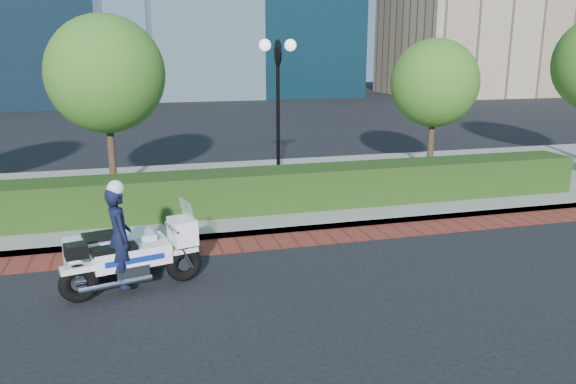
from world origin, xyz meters
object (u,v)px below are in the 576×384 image
object	(u,v)px
lamppost	(278,92)
police_motorcycle	(122,249)
tree_b	(106,74)
tree_c	(435,83)

from	to	relation	value
lamppost	police_motorcycle	bearing A→B (deg)	-128.64
lamppost	tree_b	bearing A→B (deg)	163.89
lamppost	police_motorcycle	size ratio (longest dim) A/B	1.71
tree_c	lamppost	bearing A→B (deg)	-166.70
lamppost	tree_c	world-z (taller)	tree_c
tree_b	tree_c	xyz separation A→B (m)	(10.00, -0.00, -0.39)
lamppost	police_motorcycle	xyz separation A→B (m)	(-4.20, -5.25, -2.27)
tree_b	tree_c	bearing A→B (deg)	-0.00
lamppost	police_motorcycle	world-z (taller)	lamppost
tree_b	tree_c	distance (m)	10.01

